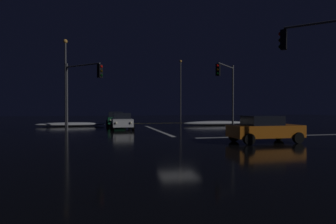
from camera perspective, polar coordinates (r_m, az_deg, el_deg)
ground at (r=18.63m, az=2.12°, el=-5.58°), size 120.00×120.00×0.10m
stop_line_north at (r=25.84m, az=-2.35°, el=-3.69°), size 0.35×12.68×0.01m
centre_line_ns at (r=37.27m, az=-5.81°, el=-2.33°), size 22.00×0.15×0.01m
crosswalk_bar_east at (r=21.89m, az=21.56°, el=-4.54°), size 12.68×0.40×0.01m
snow_bank_left_curb at (r=33.08m, az=-19.16°, el=-2.38°), size 7.40×1.50×0.44m
snow_bank_right_curb at (r=33.70m, az=9.62°, el=-2.23°), size 7.94×1.50×0.51m
sedan_white at (r=27.10m, az=-9.40°, el=-1.80°), size 2.02×4.33×1.57m
sedan_green at (r=32.34m, az=-10.61°, el=-1.39°), size 2.02×4.33×1.57m
sedan_black at (r=38.13m, az=-10.63°, el=-1.07°), size 2.02×4.33×1.57m
sedan_orange_crossing at (r=17.44m, az=19.03°, el=-3.24°), size 4.33×2.02×1.57m
traffic_signal_ne at (r=27.19m, az=11.91°, el=5.67°), size 3.15×3.15×6.30m
traffic_signal_nw at (r=24.58m, az=-17.33°, el=5.52°), size 3.11×3.11×5.88m
streetlamp_right_far at (r=48.95m, az=2.58°, el=5.33°), size 0.44×0.44×10.40m
streetlamp_left_near at (r=31.25m, az=-20.12°, el=6.74°), size 0.44×0.44×9.19m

